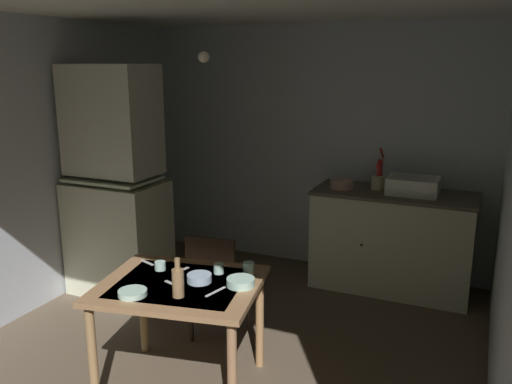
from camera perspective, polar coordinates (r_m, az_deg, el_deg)
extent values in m
plane|color=brown|center=(4.16, -2.91, -16.02)|extent=(4.72, 4.72, 0.00)
cube|color=silver|center=(5.45, 6.08, 4.76)|extent=(3.69, 0.10, 2.44)
cube|color=silver|center=(4.82, -23.05, 2.55)|extent=(0.10, 3.82, 2.44)
cube|color=beige|center=(5.01, -14.52, -4.76)|extent=(0.83, 0.57, 1.03)
cube|color=beige|center=(4.78, -15.30, 7.48)|extent=(0.76, 0.48, 0.95)
cube|color=beige|center=(4.84, -15.12, 1.39)|extent=(0.75, 0.51, 0.02)
cube|color=beige|center=(5.08, 14.38, -5.26)|extent=(1.41, 0.60, 0.90)
cube|color=brown|center=(4.95, 14.70, -0.19)|extent=(1.44, 0.63, 0.03)
sphere|color=#2D2823|center=(4.81, 11.28, -5.61)|extent=(0.02, 0.02, 0.02)
cube|color=silver|center=(4.91, 16.56, 0.66)|extent=(0.44, 0.34, 0.15)
cube|color=black|center=(4.89, 16.61, 1.47)|extent=(0.38, 0.28, 0.01)
cylinder|color=#B21E19|center=(4.99, 13.14, 1.84)|extent=(0.05, 0.05, 0.28)
cylinder|color=#B21E19|center=(4.90, 13.04, 2.83)|extent=(0.03, 0.12, 0.03)
cylinder|color=red|center=(5.01, 13.39, 4.10)|extent=(0.02, 0.16, 0.12)
cylinder|color=tan|center=(4.98, 9.23, 0.84)|extent=(0.22, 0.22, 0.08)
cylinder|color=beige|center=(5.01, 13.00, 1.03)|extent=(0.12, 0.12, 0.13)
cube|color=#986E4A|center=(3.40, -8.18, -9.91)|extent=(1.12, 0.99, 0.04)
cube|color=white|center=(3.39, -8.19, -9.65)|extent=(0.88, 0.77, 0.00)
cylinder|color=#98744A|center=(3.46, -17.17, -16.71)|extent=(0.06, 0.06, 0.69)
cylinder|color=#996E4D|center=(3.16, -2.58, -19.30)|extent=(0.06, 0.06, 0.69)
cylinder|color=olive|center=(4.00, -12.08, -12.02)|extent=(0.06, 0.06, 0.69)
cylinder|color=#9E7248|center=(3.74, 0.40, -13.62)|extent=(0.06, 0.06, 0.69)
cube|color=#30241D|center=(4.12, -3.93, -9.78)|extent=(0.44, 0.44, 0.03)
cube|color=#33241A|center=(3.88, -4.97, -7.83)|extent=(0.38, 0.07, 0.41)
cylinder|color=#30241D|center=(4.31, -0.89, -11.87)|extent=(0.04, 0.04, 0.41)
cylinder|color=#30241D|center=(4.41, -5.17, -11.26)|extent=(0.04, 0.04, 0.41)
cylinder|color=#30241D|center=(4.02, -2.45, -13.87)|extent=(0.04, 0.04, 0.41)
cylinder|color=#30241D|center=(4.13, -7.01, -13.13)|extent=(0.04, 0.04, 0.41)
cylinder|color=#ADD1C1|center=(3.31, -1.67, -9.67)|extent=(0.18, 0.18, 0.05)
cylinder|color=#9EB2C6|center=(3.38, -6.12, -9.20)|extent=(0.16, 0.16, 0.05)
cylinder|color=#ADD1C1|center=(3.26, -13.15, -10.53)|extent=(0.17, 0.17, 0.03)
cylinder|color=#ADD1C1|center=(3.60, -10.28, -7.81)|extent=(0.07, 0.07, 0.06)
cylinder|color=#ADD1C1|center=(3.45, -0.82, -8.28)|extent=(0.07, 0.07, 0.09)
cylinder|color=#ADD1C1|center=(3.50, -4.04, -8.22)|extent=(0.07, 0.07, 0.07)
cylinder|color=olive|center=(3.17, -8.39, -9.68)|extent=(0.07, 0.07, 0.17)
cylinder|color=olive|center=(3.13, -8.47, -7.66)|extent=(0.03, 0.03, 0.07)
cube|color=silver|center=(3.24, -4.38, -10.65)|extent=(0.06, 0.17, 0.00)
cube|color=beige|center=(3.57, -8.12, -8.38)|extent=(0.05, 0.15, 0.00)
cube|color=beige|center=(3.37, -8.94, -9.77)|extent=(0.15, 0.07, 0.00)
cube|color=beige|center=(3.75, -11.64, -7.44)|extent=(0.14, 0.07, 0.00)
sphere|color=#F9EFCC|center=(3.87, -5.65, 14.25)|extent=(0.08, 0.08, 0.08)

